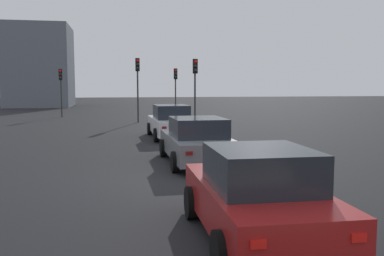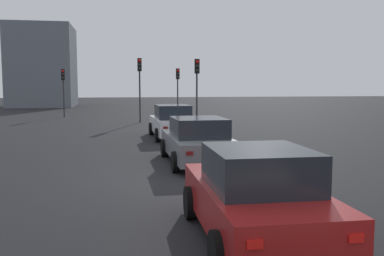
% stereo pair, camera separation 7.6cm
% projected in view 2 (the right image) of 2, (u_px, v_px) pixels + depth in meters
% --- Properties ---
extents(ground_plane, '(160.00, 160.00, 0.20)m').
position_uv_depth(ground_plane, '(151.00, 181.00, 11.91)').
color(ground_plane, black).
extents(car_white_left_lead, '(4.72, 2.09, 1.64)m').
position_uv_depth(car_white_left_lead, '(172.00, 122.00, 20.80)').
color(car_white_left_lead, silver).
rests_on(car_white_left_lead, ground_plane).
extents(car_grey_left_second, '(4.60, 2.16, 1.54)m').
position_uv_depth(car_grey_left_second, '(198.00, 141.00, 14.02)').
color(car_grey_left_second, slate).
rests_on(car_grey_left_second, ground_plane).
extents(car_red_left_third, '(4.11, 2.05, 1.59)m').
position_uv_depth(car_red_left_third, '(256.00, 196.00, 7.02)').
color(car_red_left_third, maroon).
rests_on(car_red_left_third, ground_plane).
extents(traffic_light_near_left, '(0.32, 0.29, 4.23)m').
position_uv_depth(traffic_light_near_left, '(197.00, 78.00, 26.24)').
color(traffic_light_near_left, '#2D2D30').
rests_on(traffic_light_near_left, ground_plane).
extents(traffic_light_near_right, '(0.32, 0.29, 4.00)m').
position_uv_depth(traffic_light_near_right, '(178.00, 82.00, 35.41)').
color(traffic_light_near_right, '#2D2D30').
rests_on(traffic_light_near_right, ground_plane).
extents(traffic_light_far_left, '(0.32, 0.29, 4.47)m').
position_uv_depth(traffic_light_far_left, '(140.00, 77.00, 29.20)').
color(traffic_light_far_left, '#2D2D30').
rests_on(traffic_light_far_left, ground_plane).
extents(traffic_light_far_right, '(0.32, 0.29, 3.92)m').
position_uv_depth(traffic_light_far_right, '(63.00, 82.00, 34.24)').
color(traffic_light_far_right, '#2D2D30').
rests_on(traffic_light_far_right, ground_plane).
extents(building_facade_left, '(8.56, 7.33, 9.77)m').
position_uv_depth(building_facade_left, '(43.00, 66.00, 51.40)').
color(building_facade_left, slate).
rests_on(building_facade_left, ground_plane).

